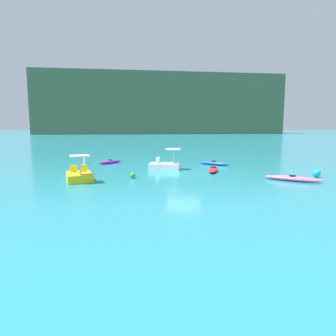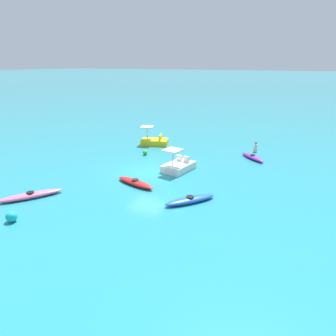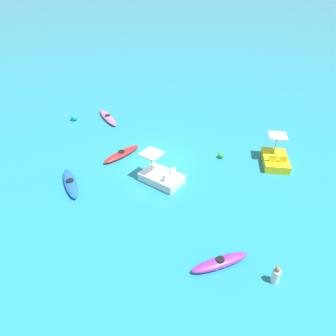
% 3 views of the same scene
% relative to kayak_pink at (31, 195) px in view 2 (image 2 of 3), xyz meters
% --- Properties ---
extents(ground_plane, '(600.00, 600.00, 0.00)m').
position_rel_kayak_pink_xyz_m(ground_plane, '(-6.70, 3.44, -0.16)').
color(ground_plane, teal).
extents(kayak_pink, '(3.25, 2.34, 0.37)m').
position_rel_kayak_pink_xyz_m(kayak_pink, '(0.00, 0.00, 0.00)').
color(kayak_pink, pink).
rests_on(kayak_pink, ground_plane).
extents(kayak_blue, '(2.82, 2.30, 0.37)m').
position_rel_kayak_pink_xyz_m(kayak_blue, '(-3.78, 8.07, 0.00)').
color(kayak_blue, blue).
rests_on(kayak_blue, ground_plane).
extents(kayak_red, '(1.27, 3.02, 0.37)m').
position_rel_kayak_pink_xyz_m(kayak_red, '(-4.42, 4.03, 0.00)').
color(kayak_red, red).
rests_on(kayak_red, ground_plane).
extents(kayak_purple, '(2.12, 2.39, 0.37)m').
position_rel_kayak_pink_xyz_m(kayak_purple, '(-13.31, 9.07, 0.00)').
color(kayak_purple, purple).
rests_on(kayak_purple, ground_plane).
extents(pedal_boat_white, '(2.59, 1.78, 1.68)m').
position_rel_kayak_pink_xyz_m(pedal_boat_white, '(-8.13, 5.15, 0.17)').
color(pedal_boat_white, white).
rests_on(pedal_boat_white, ground_plane).
extents(pedal_boat_yellow, '(2.28, 2.78, 1.68)m').
position_rel_kayak_pink_xyz_m(pedal_boat_yellow, '(-13.44, -0.04, 0.17)').
color(pedal_boat_yellow, yellow).
rests_on(pedal_boat_yellow, ground_plane).
extents(buoy_green, '(0.38, 0.38, 0.38)m').
position_rel_kayak_pink_xyz_m(buoy_green, '(-10.20, 1.01, 0.03)').
color(buoy_green, green).
rests_on(buoy_green, ground_plane).
extents(buoy_cyan, '(0.53, 0.53, 0.53)m').
position_rel_kayak_pink_xyz_m(buoy_cyan, '(2.22, 1.50, 0.10)').
color(buoy_cyan, '#19B7C6').
rests_on(buoy_cyan, ground_plane).
extents(person_near_shore, '(0.38, 0.38, 0.88)m').
position_rel_kayak_pink_xyz_m(person_near_shore, '(-15.53, 8.74, 0.22)').
color(person_near_shore, silver).
rests_on(person_near_shore, ground_plane).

